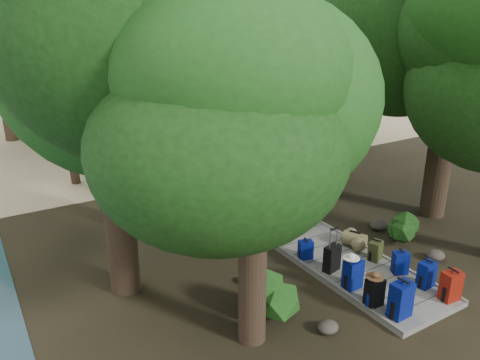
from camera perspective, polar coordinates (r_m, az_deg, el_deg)
ground at (r=13.44m, az=5.62°, el=-5.92°), size 120.00×120.00×0.00m
sand_beach at (r=27.27m, az=-15.08°, el=6.80°), size 40.00×22.00×0.02m
boardwalk at (r=14.14m, az=3.20°, el=-4.23°), size 2.00×12.00×0.12m
backpack_left_a at (r=9.95m, az=19.04°, el=-13.44°), size 0.45×0.33×0.82m
backpack_left_b at (r=10.16m, az=16.07°, el=-12.86°), size 0.37×0.27×0.66m
backpack_left_c at (r=10.61m, az=13.61°, el=-10.90°), size 0.40×0.29×0.73m
backpack_left_d at (r=11.62m, az=8.00°, el=-8.29°), size 0.39×0.33×0.51m
backpack_right_a at (r=10.87m, az=24.34°, el=-11.52°), size 0.42×0.32×0.71m
backpack_right_b at (r=11.15m, az=21.79°, el=-10.50°), size 0.38×0.28×0.66m
backpack_right_c at (r=11.49m, az=18.97°, el=-9.39°), size 0.41×0.37×0.58m
backpack_right_d at (r=11.91m, az=16.19°, el=-8.14°), size 0.41×0.36×0.53m
duffel_right_khaki at (r=12.44m, az=13.79°, el=-7.04°), size 0.59×0.68×0.38m
suitcase_on_boardwalk at (r=11.18m, az=11.15°, el=-9.35°), size 0.44×0.30×0.63m
lone_suitcase_on_sand at (r=19.71m, az=-7.20°, el=3.49°), size 0.42×0.27×0.63m
hat_brown at (r=9.95m, az=16.14°, el=-11.02°), size 0.38×0.38×0.11m
hat_white at (r=10.37m, az=13.44°, el=-8.95°), size 0.36×0.36×0.12m
kayak at (r=20.41m, az=-17.57°, el=2.79°), size 1.09×3.01×0.29m
sun_lounger at (r=23.25m, az=-2.51°, el=6.08°), size 1.07×1.94×0.59m
tree_right_b at (r=14.33m, az=24.99°, el=15.41°), size 5.77×5.77×10.30m
tree_right_c at (r=16.30m, az=10.85°, el=14.68°), size 5.15×5.15×8.91m
tree_right_d at (r=18.17m, az=14.09°, el=20.02°), size 6.61×6.61×12.12m
tree_right_e at (r=19.84m, az=4.83°, el=16.60°), size 5.26×5.26×9.47m
tree_right_f at (r=23.49m, az=4.49°, el=18.66°), size 6.02×6.02×10.75m
tree_left_a at (r=7.61m, az=1.68°, el=3.50°), size 4.40×4.40×7.34m
tree_left_b at (r=9.41m, az=-15.99°, el=12.01°), size 5.17×5.17×9.30m
tree_left_c at (r=13.28m, az=-17.09°, el=12.53°), size 4.97×4.97×8.65m
tree_back_a at (r=24.99m, az=-18.39°, el=14.90°), size 4.75×4.75×8.22m
tree_back_b at (r=26.90m, az=-12.11°, el=17.08°), size 5.31×5.31×9.49m
tree_back_c at (r=28.34m, az=-6.86°, el=17.41°), size 5.24×5.24×9.43m
palm_right_a at (r=19.09m, az=0.16°, el=14.06°), size 4.59×4.59×7.82m
palm_right_b at (r=24.83m, az=-0.41°, el=16.91°), size 4.73×4.73×9.15m
palm_right_c at (r=24.11m, az=-7.29°, el=15.12°), size 4.93×4.93×7.84m
palm_left_a at (r=16.91m, az=-21.46°, el=10.68°), size 4.43×4.43×7.05m
rock_left_a at (r=9.55m, az=10.68°, el=-17.19°), size 0.42×0.37×0.23m
rock_left_b at (r=10.84m, az=0.75°, el=-12.06°), size 0.31×0.28×0.17m
rock_left_c at (r=12.73m, az=-1.09°, el=-6.56°), size 0.57×0.51×0.31m
rock_left_d at (r=15.05m, az=-9.29°, el=-2.87°), size 0.29×0.26×0.16m
rock_right_a at (r=12.70m, az=22.77°, el=-8.46°), size 0.45×0.41×0.25m
rock_right_b at (r=13.84m, az=16.57°, el=-5.24°), size 0.53×0.47×0.29m
rock_right_c at (r=15.88m, az=7.16°, el=-1.49°), size 0.32×0.29×0.18m
rock_right_d at (r=17.59m, az=6.06°, el=0.90°), size 0.55×0.49×0.30m
shrub_left_a at (r=9.53m, az=4.11°, el=-14.37°), size 1.02×1.02×0.92m
shrub_left_b at (r=12.61m, az=-4.23°, el=-5.54°), size 0.94×0.94×0.85m
shrub_left_c at (r=15.94m, az=-14.12°, el=-0.35°), size 1.08×1.08×0.97m
shrub_right_a at (r=13.10m, az=19.20°, el=-5.75°), size 0.90×0.90×0.81m
shrub_right_b at (r=16.37m, az=8.70°, el=0.76°), size 1.19×1.19×1.07m
shrub_right_c at (r=18.90m, az=-0.34°, el=3.15°), size 0.89×0.89×0.80m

